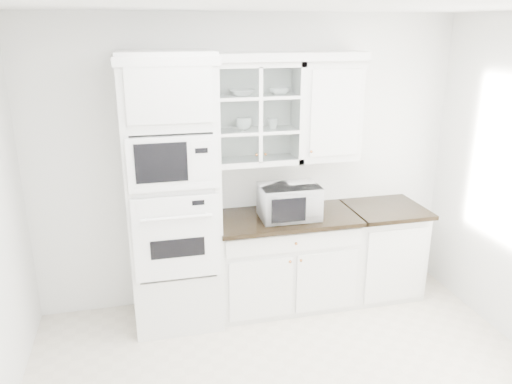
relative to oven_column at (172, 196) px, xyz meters
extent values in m
cube|color=white|center=(0.75, 0.32, 0.15)|extent=(4.00, 0.02, 2.70)
cube|color=white|center=(0.75, -1.42, 1.49)|extent=(4.00, 3.50, 0.02)
cube|color=silver|center=(0.00, 0.01, 0.00)|extent=(0.76, 0.65, 2.40)
cube|color=white|center=(0.00, -0.33, -0.26)|extent=(0.70, 0.03, 0.72)
cube|color=black|center=(0.00, -0.35, -0.34)|extent=(0.44, 0.01, 0.16)
cube|color=white|center=(0.00, -0.33, 0.37)|extent=(0.70, 0.03, 0.43)
cube|color=black|center=(-0.09, -0.35, 0.39)|extent=(0.40, 0.01, 0.31)
cube|color=silver|center=(1.03, 0.03, -0.76)|extent=(1.30, 0.60, 0.88)
cube|color=black|center=(1.03, 0.00, -0.30)|extent=(1.32, 0.67, 0.04)
cube|color=silver|center=(2.03, 0.03, -0.76)|extent=(0.70, 0.60, 0.88)
cube|color=black|center=(2.03, 0.00, -0.30)|extent=(0.72, 0.67, 0.04)
cube|color=silver|center=(0.78, 0.17, 0.65)|extent=(0.80, 0.33, 0.90)
cube|color=silver|center=(0.78, 0.17, 0.50)|extent=(0.74, 0.29, 0.02)
cube|color=silver|center=(0.78, 0.17, 0.80)|extent=(0.74, 0.29, 0.02)
cube|color=silver|center=(1.46, 0.17, 0.65)|extent=(0.55, 0.33, 0.90)
cube|color=white|center=(0.68, 0.14, 1.14)|extent=(2.14, 0.38, 0.07)
imported|color=white|center=(1.04, -0.03, -0.13)|extent=(0.54, 0.45, 0.31)
imported|color=white|center=(0.65, 0.16, 0.84)|extent=(0.24, 0.24, 0.05)
imported|color=white|center=(0.99, 0.17, 0.84)|extent=(0.22, 0.22, 0.06)
imported|color=white|center=(0.67, 0.16, 0.56)|extent=(0.17, 0.17, 0.11)
imported|color=white|center=(0.93, 0.16, 0.56)|extent=(0.10, 0.10, 0.09)
camera|label=1|loc=(-0.25, -4.10, 1.37)|focal=35.00mm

